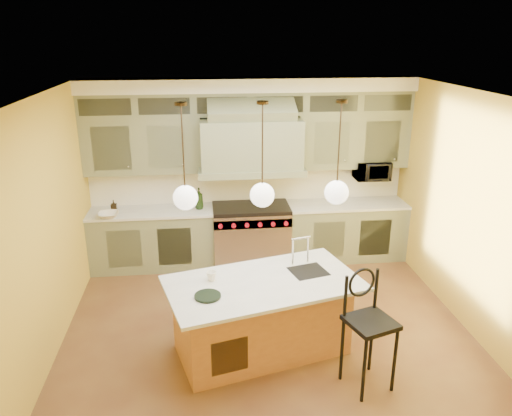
{
  "coord_description": "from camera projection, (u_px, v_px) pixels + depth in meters",
  "views": [
    {
      "loc": [
        -0.74,
        -5.19,
        3.55
      ],
      "look_at": [
        -0.08,
        0.7,
        1.44
      ],
      "focal_mm": 35.0,
      "sensor_mm": 36.0,
      "label": 1
    }
  ],
  "objects": [
    {
      "name": "floor",
      "position": [
        269.0,
        337.0,
        6.13
      ],
      "size": [
        5.0,
        5.0,
        0.0
      ],
      "primitive_type": "plane",
      "color": "#56301D",
      "rests_on": "ground"
    },
    {
      "name": "ceiling",
      "position": [
        271.0,
        97.0,
        5.16
      ],
      "size": [
        5.0,
        5.0,
        0.0
      ],
      "primitive_type": "plane",
      "rotation": [
        3.14,
        0.0,
        0.0
      ],
      "color": "white",
      "rests_on": "wall_back"
    },
    {
      "name": "wall_back",
      "position": [
        249.0,
        170.0,
        7.98
      ],
      "size": [
        5.0,
        0.0,
        5.0
      ],
      "primitive_type": "plane",
      "rotation": [
        1.57,
        0.0,
        0.0
      ],
      "color": "gold",
      "rests_on": "ground"
    },
    {
      "name": "wall_front",
      "position": [
        322.0,
        367.0,
        3.3
      ],
      "size": [
        5.0,
        0.0,
        5.0
      ],
      "primitive_type": "plane",
      "rotation": [
        -1.57,
        0.0,
        0.0
      ],
      "color": "gold",
      "rests_on": "ground"
    },
    {
      "name": "wall_left",
      "position": [
        41.0,
        237.0,
        5.38
      ],
      "size": [
        0.0,
        5.0,
        5.0
      ],
      "primitive_type": "plane",
      "rotation": [
        1.57,
        0.0,
        1.57
      ],
      "color": "gold",
      "rests_on": "ground"
    },
    {
      "name": "wall_right",
      "position": [
        479.0,
        219.0,
        5.9
      ],
      "size": [
        0.0,
        5.0,
        5.0
      ],
      "primitive_type": "plane",
      "rotation": [
        1.57,
        0.0,
        -1.57
      ],
      "color": "gold",
      "rests_on": "ground"
    },
    {
      "name": "back_cabinetry",
      "position": [
        250.0,
        175.0,
        7.74
      ],
      "size": [
        5.0,
        0.77,
        2.9
      ],
      "color": "gray",
      "rests_on": "floor"
    },
    {
      "name": "range",
      "position": [
        251.0,
        234.0,
        7.97
      ],
      "size": [
        1.2,
        0.74,
        0.96
      ],
      "color": "silver",
      "rests_on": "floor"
    },
    {
      "name": "kitchen_island",
      "position": [
        262.0,
        315.0,
        5.72
      ],
      "size": [
        2.35,
        1.65,
        1.35
      ],
      "rotation": [
        0.0,
        0.0,
        0.26
      ],
      "color": "#AD6A3D",
      "rests_on": "floor"
    },
    {
      "name": "counter_stool",
      "position": [
        368.0,
        323.0,
        5.09
      ],
      "size": [
        0.57,
        0.57,
        1.28
      ],
      "rotation": [
        0.0,
        0.0,
        0.33
      ],
      "color": "black",
      "rests_on": "floor"
    },
    {
      "name": "microwave",
      "position": [
        372.0,
        170.0,
        7.95
      ],
      "size": [
        0.54,
        0.37,
        0.3
      ],
      "primitive_type": "imported",
      "color": "black",
      "rests_on": "back_cabinetry"
    },
    {
      "name": "oil_bottle_a",
      "position": [
        199.0,
        199.0,
        7.69
      ],
      "size": [
        0.14,
        0.15,
        0.33
      ],
      "primitive_type": "imported",
      "rotation": [
        0.0,
        0.0,
        0.14
      ],
      "color": "black",
      "rests_on": "back_cabinetry"
    },
    {
      "name": "oil_bottle_b",
      "position": [
        114.0,
        206.0,
        7.58
      ],
      "size": [
        0.09,
        0.09,
        0.19
      ],
      "primitive_type": "imported",
      "rotation": [
        0.0,
        0.0,
        0.01
      ],
      "color": "black",
      "rests_on": "back_cabinetry"
    },
    {
      "name": "fruit_bowl",
      "position": [
        109.0,
        215.0,
        7.38
      ],
      "size": [
        0.32,
        0.32,
        0.07
      ],
      "primitive_type": "imported",
      "rotation": [
        0.0,
        0.0,
        0.05
      ],
      "color": "white",
      "rests_on": "back_cabinetry"
    },
    {
      "name": "cup",
      "position": [
        211.0,
        276.0,
        5.55
      ],
      "size": [
        0.13,
        0.13,
        0.11
      ],
      "primitive_type": "imported",
      "rotation": [
        0.0,
        0.0,
        0.15
      ],
      "color": "white",
      "rests_on": "kitchen_island"
    },
    {
      "name": "pendant_left",
      "position": [
        185.0,
        195.0,
        5.14
      ],
      "size": [
        0.26,
        0.26,
        1.11
      ],
      "color": "#2D2319",
      "rests_on": "ceiling"
    },
    {
      "name": "pendant_center",
      "position": [
        262.0,
        192.0,
        5.23
      ],
      "size": [
        0.26,
        0.26,
        1.11
      ],
      "color": "#2D2319",
      "rests_on": "ceiling"
    },
    {
      "name": "pendant_right",
      "position": [
        337.0,
        190.0,
        5.31
      ],
      "size": [
        0.26,
        0.26,
        1.11
      ],
      "color": "#2D2319",
      "rests_on": "ceiling"
    }
  ]
}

